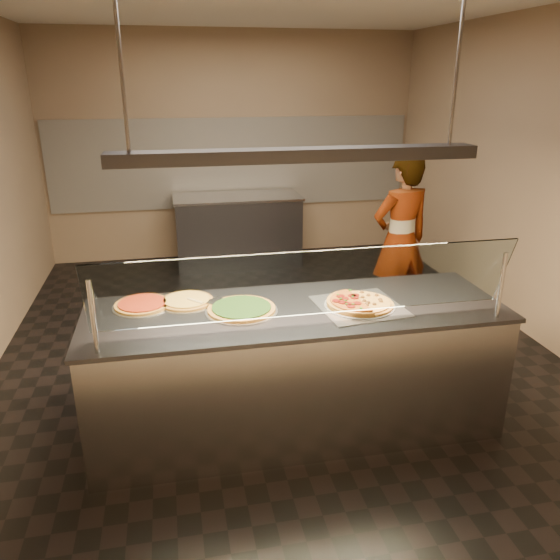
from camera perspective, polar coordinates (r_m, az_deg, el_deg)
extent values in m
cube|color=black|center=(5.23, -0.49, -6.97)|extent=(5.00, 6.00, 0.02)
cube|color=#977E61|center=(7.68, -4.93, 13.61)|extent=(5.00, 0.02, 3.00)
cube|color=#977E61|center=(2.00, 16.17, -7.05)|extent=(5.00, 0.02, 3.00)
cube|color=#977E61|center=(5.76, 25.18, 9.54)|extent=(0.02, 6.00, 3.00)
cube|color=silver|center=(7.68, -4.86, 12.10)|extent=(4.90, 0.02, 1.20)
cube|color=#B7B7BC|center=(3.91, 1.63, -9.41)|extent=(2.80, 0.90, 0.90)
cube|color=#414147|center=(3.70, 1.71, -3.16)|extent=(2.84, 0.94, 0.03)
cylinder|color=#B7B7BC|center=(3.20, -18.95, -3.70)|extent=(0.03, 0.03, 0.44)
cylinder|color=#B7B7BC|center=(3.76, 22.11, -0.52)|extent=(0.03, 0.03, 0.44)
cube|color=white|center=(3.28, 3.10, -0.43)|extent=(2.60, 0.18, 0.47)
cube|color=silver|center=(3.76, 8.29, -2.70)|extent=(0.60, 0.60, 0.01)
cylinder|color=silver|center=(3.76, 8.30, -2.60)|extent=(0.48, 0.48, 0.01)
cylinder|color=#4D0B06|center=(3.80, 7.85, -1.53)|extent=(0.06, 0.06, 0.01)
cylinder|color=#4D0B06|center=(3.79, 7.51, -1.57)|extent=(0.06, 0.06, 0.01)
cylinder|color=#4D0B06|center=(3.76, 7.77, -1.76)|extent=(0.06, 0.06, 0.01)
cylinder|color=#4D0B06|center=(3.77, 6.32, -1.64)|extent=(0.06, 0.06, 0.01)
cylinder|color=#4D0B06|center=(3.74, 6.75, -1.88)|extent=(0.06, 0.06, 0.01)
cylinder|color=#4D0B06|center=(3.69, 5.88, -2.13)|extent=(0.06, 0.06, 0.01)
cylinder|color=#4D0B06|center=(3.67, 6.53, -2.28)|extent=(0.06, 0.06, 0.01)
cylinder|color=#4D0B06|center=(3.65, 7.16, -2.43)|extent=(0.06, 0.06, 0.01)
cylinder|color=#4D0B06|center=(3.62, 7.40, -2.68)|extent=(0.06, 0.06, 0.01)
cylinder|color=#4D0B06|center=(3.67, 8.04, -2.37)|extent=(0.06, 0.06, 0.01)
cube|color=#19590F|center=(3.88, 7.30, -1.02)|extent=(0.02, 0.02, 0.01)
cube|color=#19590F|center=(3.77, 7.59, -1.71)|extent=(0.01, 0.02, 0.01)
cube|color=#19590F|center=(3.79, 6.05, -1.51)|extent=(0.01, 0.02, 0.01)
cube|color=#19590F|center=(3.73, 6.36, -1.91)|extent=(0.02, 0.02, 0.01)
cube|color=#19590F|center=(3.70, 6.82, -2.10)|extent=(0.02, 0.01, 0.01)
cube|color=#19590F|center=(3.64, 6.94, -2.46)|extent=(0.01, 0.02, 0.01)
cube|color=#19590F|center=(3.64, 7.61, -2.49)|extent=(0.02, 0.02, 0.01)
cube|color=#19590F|center=(3.59, 8.44, -2.87)|extent=(0.02, 0.02, 0.01)
sphere|color=#513014|center=(3.70, 9.05, -2.57)|extent=(0.03, 0.03, 0.03)
sphere|color=#513014|center=(3.71, 8.98, -2.46)|extent=(0.03, 0.03, 0.03)
sphere|color=#513014|center=(3.72, 9.80, -2.49)|extent=(0.03, 0.03, 0.03)
sphere|color=#513014|center=(3.74, 9.19, -2.33)|extent=(0.03, 0.03, 0.03)
sphere|color=#513014|center=(3.77, 10.48, -2.19)|extent=(0.03, 0.03, 0.03)
sphere|color=#513014|center=(3.80, 10.39, -2.00)|extent=(0.03, 0.03, 0.03)
sphere|color=#513014|center=(3.76, 8.78, -2.13)|extent=(0.03, 0.03, 0.03)
sphere|color=#513014|center=(3.87, 10.04, -1.57)|extent=(0.03, 0.03, 0.03)
sphere|color=#513014|center=(3.86, 9.20, -1.57)|extent=(0.03, 0.03, 0.03)
sphere|color=#513014|center=(3.82, 8.61, -1.78)|extent=(0.03, 0.03, 0.03)
sphere|color=#513014|center=(3.91, 8.53, -1.25)|extent=(0.03, 0.03, 0.03)
cylinder|color=silver|center=(3.66, -4.05, -3.17)|extent=(0.48, 0.48, 0.01)
cylinder|color=#8E5C23|center=(3.66, -4.06, -2.99)|extent=(0.45, 0.45, 0.02)
cylinder|color=black|center=(3.65, -4.06, -2.78)|extent=(0.40, 0.40, 0.01)
cylinder|color=silver|center=(3.84, -9.72, -2.29)|extent=(0.39, 0.39, 0.01)
cylinder|color=#8E5C23|center=(3.84, -9.73, -2.13)|extent=(0.36, 0.36, 0.02)
cylinder|color=#BF9546|center=(3.83, -9.74, -1.96)|extent=(0.32, 0.32, 0.01)
cylinder|color=silver|center=(3.85, -14.18, -2.60)|extent=(0.40, 0.40, 0.01)
cylinder|color=#8E5C23|center=(3.84, -14.19, -2.45)|extent=(0.37, 0.37, 0.02)
cylinder|color=maroon|center=(3.84, -14.21, -2.28)|extent=(0.32, 0.32, 0.01)
cube|color=#B7B7BC|center=(3.77, -6.68, -2.16)|extent=(0.17, 0.17, 0.00)
cylinder|color=tan|center=(3.78, -8.84, -2.18)|extent=(0.11, 0.12, 0.02)
cube|color=#414147|center=(7.43, -4.42, 5.13)|extent=(1.64, 0.70, 0.90)
cube|color=#B7B7BC|center=(7.32, -4.52, 8.64)|extent=(1.68, 0.74, 0.03)
imported|color=#353039|center=(5.57, 12.45, 4.03)|extent=(0.71, 0.55, 1.74)
cube|color=#414147|center=(3.43, 1.89, 12.92)|extent=(2.30, 0.18, 0.08)
cylinder|color=#B7B7BC|center=(3.32, -16.37, 21.38)|extent=(0.02, 0.02, 1.01)
cylinder|color=#B7B7BC|center=(3.76, 18.11, 21.00)|extent=(0.02, 0.02, 1.01)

